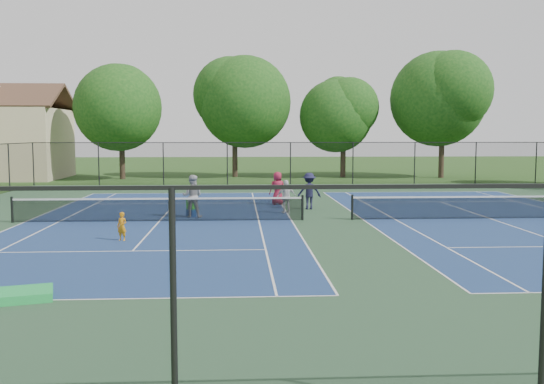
{
  "coord_description": "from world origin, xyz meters",
  "views": [
    {
      "loc": [
        -3.73,
        -25.03,
        3.62
      ],
      "look_at": [
        -2.38,
        -1.0,
        1.3
      ],
      "focal_mm": 40.0,
      "sensor_mm": 36.0,
      "label": 1
    }
  ],
  "objects": [
    {
      "name": "ball_hopper",
      "position": [
        -5.81,
        1.41,
        0.55
      ],
      "size": [
        0.42,
        0.39,
        0.43
      ],
      "primitive_type": "cube",
      "rotation": [
        0.0,
        0.0,
        0.41
      ],
      "color": "green",
      "rests_on": "ball_crate"
    },
    {
      "name": "ball_crate",
      "position": [
        -5.81,
        1.41,
        0.16
      ],
      "size": [
        0.46,
        0.42,
        0.33
      ],
      "primitive_type": "cube",
      "rotation": [
        0.0,
        0.0,
        0.29
      ],
      "color": "#16479A",
      "rests_on": "ground"
    },
    {
      "name": "bystander_a",
      "position": [
        -1.54,
        2.29,
        0.76
      ],
      "size": [
        0.96,
        0.58,
        1.53
      ],
      "primitive_type": "imported",
      "rotation": [
        0.0,
        0.0,
        3.39
      ],
      "color": "silver",
      "rests_on": "ground"
    },
    {
      "name": "perimeter_fence",
      "position": [
        0.0,
        0.0,
        1.6
      ],
      "size": [
        36.08,
        36.08,
        3.02
      ],
      "color": "black",
      "rests_on": "ground"
    },
    {
      "name": "tennis_court_right",
      "position": [
        7.0,
        0.0,
        0.1
      ],
      "size": [
        12.0,
        23.83,
        1.07
      ],
      "color": "navy",
      "rests_on": "ground"
    },
    {
      "name": "ground",
      "position": [
        0.0,
        0.0,
        0.0
      ],
      "size": [
        140.0,
        140.0,
        0.0
      ],
      "primitive_type": "plane",
      "color": "#234716",
      "rests_on": "ground"
    },
    {
      "name": "instructor",
      "position": [
        -5.72,
        1.21,
        0.93
      ],
      "size": [
        0.98,
        0.81,
        1.85
      ],
      "primitive_type": "imported",
      "rotation": [
        0.0,
        0.0,
        3.01
      ],
      "color": "#99999C",
      "rests_on": "ground"
    },
    {
      "name": "tree_back_c",
      "position": [
        5.0,
        25.0,
        5.48
      ],
      "size": [
        6.0,
        6.0,
        8.4
      ],
      "color": "#2D2116",
      "rests_on": "ground"
    },
    {
      "name": "tree_back_d",
      "position": [
        13.0,
        24.0,
        6.82
      ],
      "size": [
        7.8,
        7.8,
        10.37
      ],
      "color": "#2D2116",
      "rests_on": "ground"
    },
    {
      "name": "tree_back_b",
      "position": [
        -4.0,
        26.0,
        6.6
      ],
      "size": [
        7.6,
        7.6,
        10.03
      ],
      "color": "#2D2116",
      "rests_on": "ground"
    },
    {
      "name": "child_player",
      "position": [
        -7.67,
        -4.48,
        0.49
      ],
      "size": [
        0.42,
        0.36,
        0.98
      ],
      "primitive_type": "imported",
      "rotation": [
        0.0,
        0.0,
        -0.42
      ],
      "color": "orange",
      "rests_on": "ground"
    },
    {
      "name": "tennis_court_left",
      "position": [
        -7.0,
        0.0,
        0.1
      ],
      "size": [
        12.0,
        23.83,
        1.07
      ],
      "color": "navy",
      "rests_on": "ground"
    },
    {
      "name": "tree_back_a",
      "position": [
        -13.0,
        24.0,
        6.04
      ],
      "size": [
        6.8,
        6.8,
        9.15
      ],
      "color": "#2D2116",
      "rests_on": "ground"
    },
    {
      "name": "green_tarp",
      "position": [
        -8.58,
        -11.79,
        0.11
      ],
      "size": [
        1.71,
        1.39,
        0.2
      ],
      "primitive_type": "cube",
      "rotation": [
        0.0,
        0.0,
        0.28
      ],
      "color": "green",
      "rests_on": "ground"
    },
    {
      "name": "bystander_b",
      "position": [
        -0.34,
        3.71,
        0.88
      ],
      "size": [
        1.17,
        0.71,
        1.76
      ],
      "primitive_type": "imported",
      "rotation": [
        0.0,
        0.0,
        3.19
      ],
      "color": "#161631",
      "rests_on": "ground"
    },
    {
      "name": "court_pad",
      "position": [
        0.0,
        0.0,
        0.0
      ],
      "size": [
        36.0,
        36.0,
        0.01
      ],
      "primitive_type": "cube",
      "color": "#2B4D2D",
      "rests_on": "ground"
    },
    {
      "name": "bystander_c",
      "position": [
        -1.73,
        5.66,
        0.85
      ],
      "size": [
        0.94,
        0.73,
        1.7
      ],
      "primitive_type": "imported",
      "rotation": [
        0.0,
        0.0,
        3.4
      ],
      "color": "maroon",
      "rests_on": "ground"
    }
  ]
}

